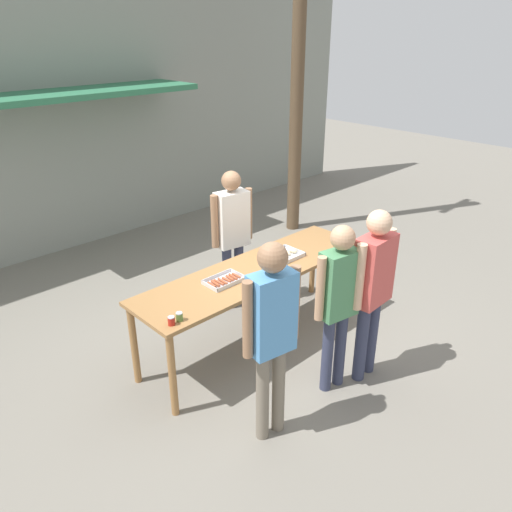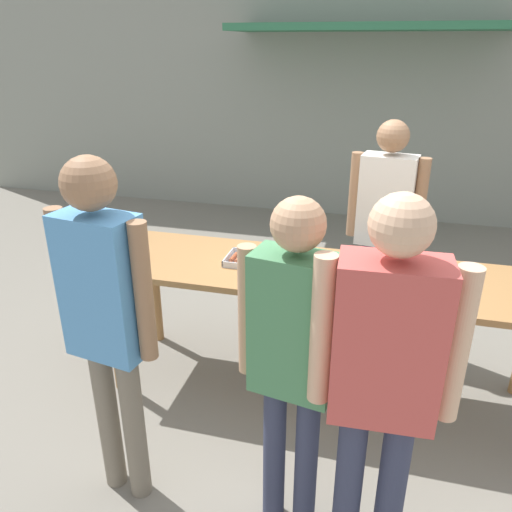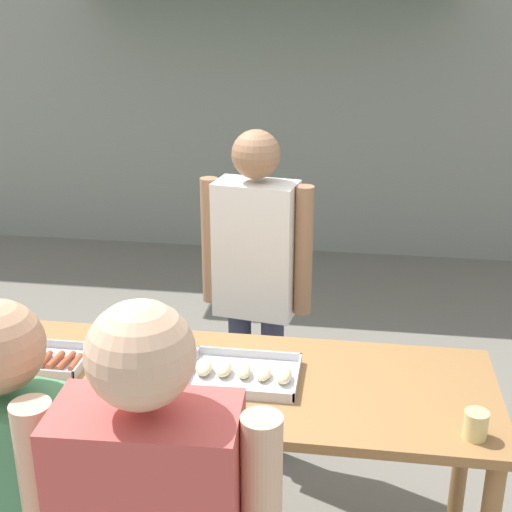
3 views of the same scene
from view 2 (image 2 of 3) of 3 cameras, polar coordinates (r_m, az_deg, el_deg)
ground_plane at (r=3.65m, az=6.81°, el=-14.85°), size 24.00×24.00×0.00m
building_facade_back at (r=6.85m, az=13.13°, el=22.83°), size 12.00×1.11×4.50m
serving_table at (r=3.21m, az=7.50°, el=-3.24°), size 2.80×0.77×0.92m
food_tray_sausages at (r=3.24m, az=-0.06°, el=-0.57°), size 0.39×0.25×0.04m
food_tray_buns at (r=3.16m, az=14.99°, el=-2.01°), size 0.44×0.32×0.06m
condiment_jar_mustard at (r=3.30m, az=-15.45°, el=-0.58°), size 0.06×0.06×0.08m
condiment_jar_ketchup at (r=3.26m, az=-14.04°, el=-0.70°), size 0.06×0.06×0.08m
person_server_behind_table at (r=3.82m, az=14.49°, el=4.50°), size 0.55×0.27×1.76m
person_customer_holding_hotdog at (r=2.42m, az=-16.83°, el=-5.68°), size 0.53×0.26×1.82m
person_customer_with_cup at (r=2.06m, az=14.43°, el=-12.37°), size 0.59×0.24×1.78m
person_customer_waiting_in_line at (r=2.19m, az=4.36°, el=-10.33°), size 0.52×0.26×1.71m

